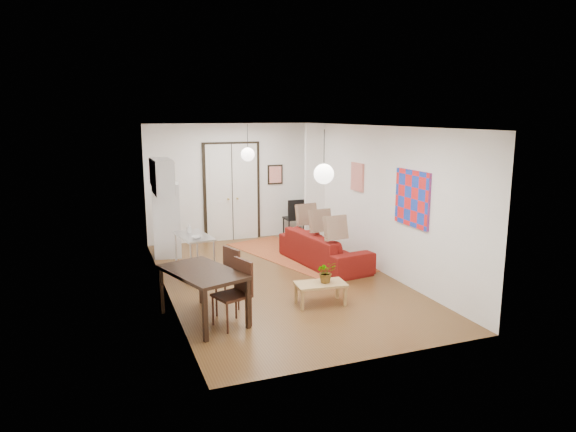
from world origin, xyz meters
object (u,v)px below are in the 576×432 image
object	(u,v)px
fridge	(167,220)
dining_chair_far	(230,287)
sofa	(324,249)
kitchen_counter	(194,250)
dining_chair_near	(219,274)
black_side_chair	(292,214)
dining_table	(202,276)
coffee_table	(320,286)

from	to	relation	value
fridge	dining_chair_far	xyz separation A→B (m)	(0.36, -4.16, -0.24)
sofa	kitchen_counter	distance (m)	2.71
sofa	dining_chair_near	distance (m)	3.11
black_side_chair	kitchen_counter	bearing A→B (deg)	39.04
dining_table	dining_chair_far	size ratio (longest dim) A/B	1.65
dining_chair_near	dining_chair_far	bearing A→B (deg)	-19.02
sofa	black_side_chair	distance (m)	2.65
dining_chair_far	black_side_chair	xyz separation A→B (m)	(2.92, 4.96, 0.01)
kitchen_counter	fridge	size ratio (longest dim) A/B	0.69
kitchen_counter	sofa	bearing A→B (deg)	-11.97
dining_chair_near	black_side_chair	distance (m)	5.17
sofa	coffee_table	distance (m)	2.33
fridge	dining_chair_far	distance (m)	4.18
kitchen_counter	black_side_chair	bearing A→B (deg)	31.17
dining_chair_near	sofa	bearing A→B (deg)	102.97
sofa	fridge	size ratio (longest dim) A/B	1.44
coffee_table	dining_chair_far	bearing A→B (deg)	-171.20
dining_table	dining_chair_near	bearing A→B (deg)	51.46
coffee_table	dining_table	bearing A→B (deg)	179.95
black_side_chair	coffee_table	bearing A→B (deg)	74.24
dining_chair_far	dining_chair_near	bearing A→B (deg)	160.98
fridge	black_side_chair	bearing A→B (deg)	21.80
sofa	dining_table	bearing A→B (deg)	117.00
fridge	dining_chair_far	bearing A→B (deg)	-77.07
dining_table	dining_chair_near	size ratio (longest dim) A/B	1.65
fridge	sofa	bearing A→B (deg)	-23.24
coffee_table	fridge	world-z (taller)	fridge
fridge	dining_chair_near	size ratio (longest dim) A/B	1.65
coffee_table	dining_chair_near	world-z (taller)	dining_chair_near
kitchen_counter	black_side_chair	size ratio (longest dim) A/B	1.12
coffee_table	fridge	xyz separation A→B (m)	(-1.96, 3.91, 0.50)
coffee_table	dining_table	distance (m)	2.00
coffee_table	black_side_chair	world-z (taller)	black_side_chair
fridge	coffee_table	bearing A→B (deg)	-55.35
kitchen_counter	dining_chair_near	size ratio (longest dim) A/B	1.14
coffee_table	kitchen_counter	xyz separation A→B (m)	(-1.67, 2.28, 0.19)
coffee_table	dining_chair_near	bearing A→B (deg)	164.26
sofa	fridge	bearing A→B (deg)	50.76
kitchen_counter	dining_table	xyz separation A→B (m)	(-0.30, -2.28, 0.20)
dining_table	kitchen_counter	bearing A→B (deg)	82.62
sofa	coffee_table	xyz separation A→B (m)	(-1.03, -2.10, -0.02)
dining_chair_near	black_side_chair	bearing A→B (deg)	126.55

